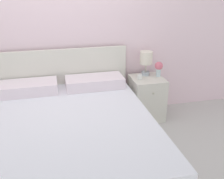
% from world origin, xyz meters
% --- Properties ---
extents(ground_plane, '(12.00, 12.00, 0.00)m').
position_xyz_m(ground_plane, '(0.00, 0.00, 0.00)').
color(ground_plane, '#BCB7B2').
extents(wall_back, '(8.00, 0.06, 2.60)m').
position_xyz_m(wall_back, '(0.00, 0.07, 1.30)').
color(wall_back, silver).
rests_on(wall_back, ground_plane).
extents(bed, '(1.85, 2.14, 1.03)m').
position_xyz_m(bed, '(0.00, -1.00, 0.29)').
color(bed, white).
rests_on(bed, ground_plane).
extents(nightstand, '(0.44, 0.48, 0.61)m').
position_xyz_m(nightstand, '(1.19, -0.25, 0.31)').
color(nightstand, silver).
rests_on(nightstand, ground_plane).
extents(table_lamp, '(0.18, 0.18, 0.35)m').
position_xyz_m(table_lamp, '(1.20, -0.13, 0.84)').
color(table_lamp, '#A8B2BC').
rests_on(table_lamp, nightstand).
extents(flower_vase, '(0.11, 0.11, 0.21)m').
position_xyz_m(flower_vase, '(1.36, -0.21, 0.74)').
color(flower_vase, silver).
rests_on(flower_vase, nightstand).
extents(alarm_clock, '(0.06, 0.05, 0.06)m').
position_xyz_m(alarm_clock, '(1.06, -0.27, 0.64)').
color(alarm_clock, white).
rests_on(alarm_clock, nightstand).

